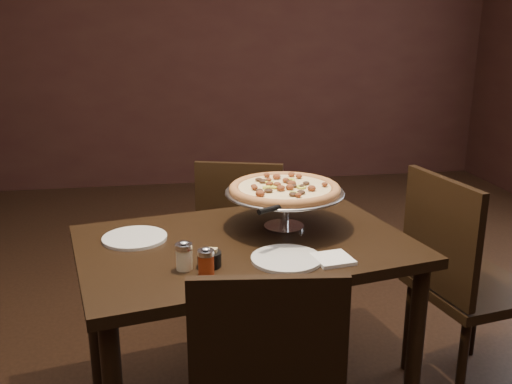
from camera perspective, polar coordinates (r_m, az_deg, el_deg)
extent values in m
cube|color=black|center=(5.56, -7.41, 14.98)|extent=(6.00, 0.02, 2.80)
cube|color=black|center=(2.15, -1.10, -5.41)|extent=(1.35, 1.03, 0.04)
cylinder|color=black|center=(2.29, 15.58, -15.32)|extent=(0.06, 0.06, 0.72)
cylinder|color=black|center=(2.52, -15.86, -12.12)|extent=(0.06, 0.06, 0.72)
cylinder|color=black|center=(2.79, 7.27, -8.63)|extent=(0.06, 0.06, 0.72)
cylinder|color=silver|center=(2.28, 2.83, -3.45)|extent=(0.16, 0.16, 0.01)
cylinder|color=silver|center=(2.26, 2.85, -1.84)|extent=(0.03, 0.03, 0.13)
cylinder|color=silver|center=(2.24, 2.88, -0.22)|extent=(0.11, 0.11, 0.01)
cylinder|color=#9F9FA4|center=(2.23, 2.88, -0.05)|extent=(0.46, 0.46, 0.01)
torus|color=#9F9FA4|center=(2.23, 2.88, -0.02)|extent=(0.47, 0.47, 0.01)
cylinder|color=#99592E|center=(2.23, 2.88, 0.21)|extent=(0.42, 0.42, 0.01)
torus|color=#99592E|center=(2.23, 2.88, 0.32)|extent=(0.44, 0.44, 0.04)
cylinder|color=#E2BD7C|center=(2.23, 2.89, 0.46)|extent=(0.36, 0.36, 0.01)
cylinder|color=#FBF2C3|center=(1.91, -7.19, -6.67)|extent=(0.05, 0.05, 0.07)
cylinder|color=silver|center=(1.89, -7.24, -5.42)|extent=(0.06, 0.06, 0.02)
ellipsoid|color=silver|center=(1.88, -7.26, -5.02)|extent=(0.03, 0.03, 0.01)
cylinder|color=maroon|center=(1.86, -5.01, -7.27)|extent=(0.05, 0.05, 0.07)
cylinder|color=silver|center=(1.84, -5.04, -6.06)|extent=(0.06, 0.06, 0.02)
ellipsoid|color=silver|center=(1.84, -5.05, -5.67)|extent=(0.03, 0.03, 0.01)
cylinder|color=black|center=(1.93, -4.68, -6.70)|extent=(0.08, 0.08, 0.05)
cube|color=tan|center=(1.92, -5.09, -6.42)|extent=(0.04, 0.03, 0.05)
cube|color=tan|center=(1.92, -4.37, -6.38)|extent=(0.04, 0.03, 0.05)
cube|color=white|center=(1.98, 7.70, -6.65)|extent=(0.14, 0.14, 0.01)
cylinder|color=silver|center=(2.20, -12.03, -4.51)|extent=(0.24, 0.24, 0.01)
cylinder|color=silver|center=(1.97, 3.07, -6.68)|extent=(0.25, 0.25, 0.01)
cone|color=silver|center=(2.01, 1.67, -1.79)|extent=(0.17, 0.17, 0.00)
cylinder|color=black|center=(2.01, 1.67, -1.70)|extent=(0.12, 0.09, 0.02)
cube|color=black|center=(3.02, -1.11, -4.97)|extent=(0.53, 0.53, 0.04)
cube|color=black|center=(2.76, -1.72, -1.55)|extent=(0.41, 0.15, 0.44)
cylinder|color=black|center=(3.25, 2.38, -7.73)|extent=(0.04, 0.04, 0.41)
cylinder|color=black|center=(3.29, -3.62, -7.41)|extent=(0.04, 0.04, 0.41)
cylinder|color=black|center=(2.94, 1.78, -10.46)|extent=(0.04, 0.04, 0.41)
cylinder|color=black|center=(2.99, -4.87, -10.05)|extent=(0.04, 0.04, 0.41)
cube|color=black|center=(1.59, 1.21, -15.80)|extent=(0.43, 0.08, 0.45)
cube|color=black|center=(2.62, 20.99, -9.00)|extent=(0.52, 0.52, 0.04)
cube|color=black|center=(2.40, 17.92, -4.13)|extent=(0.11, 0.45, 0.47)
cylinder|color=black|center=(2.96, 20.96, -11.21)|extent=(0.04, 0.04, 0.44)
cylinder|color=black|center=(2.51, 19.86, -16.41)|extent=(0.04, 0.04, 0.44)
cylinder|color=black|center=(2.75, 14.99, -12.81)|extent=(0.04, 0.04, 0.44)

